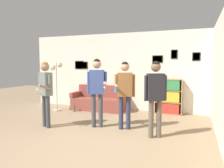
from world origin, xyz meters
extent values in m
plane|color=#937A5B|center=(0.00, 0.00, 0.00)|extent=(20.00, 20.00, 0.00)
cube|color=silver|center=(0.00, 4.04, 1.35)|extent=(7.71, 0.06, 2.70)
cube|color=black|center=(1.51, 4.00, 1.93)|extent=(0.20, 0.02, 0.29)
cube|color=#B2B2BC|center=(1.51, 4.00, 1.93)|extent=(0.16, 0.01, 0.25)
cube|color=black|center=(2.18, 4.00, 1.84)|extent=(0.24, 0.02, 0.26)
cube|color=gray|center=(2.18, 4.00, 1.84)|extent=(0.19, 0.01, 0.22)
cube|color=black|center=(0.98, 4.00, 1.78)|extent=(0.34, 0.02, 0.24)
cube|color=beige|center=(0.98, 4.00, 1.78)|extent=(0.30, 0.01, 0.19)
cube|color=black|center=(-1.99, 4.00, 1.58)|extent=(0.35, 0.02, 0.30)
cube|color=beige|center=(-1.99, 4.00, 1.58)|extent=(0.30, 0.01, 0.26)
cube|color=black|center=(-1.84, 4.00, 1.57)|extent=(0.41, 0.02, 0.27)
cube|color=gray|center=(-1.84, 4.00, 1.57)|extent=(0.37, 0.01, 0.22)
cube|color=silver|center=(2.68, 2.01, 1.35)|extent=(0.06, 6.41, 2.70)
cube|color=brown|center=(-1.00, 3.57, 0.05)|extent=(1.90, 0.80, 0.10)
cube|color=brown|center=(-1.00, 3.57, 0.26)|extent=(1.84, 0.74, 0.32)
cube|color=brown|center=(-1.00, 3.90, 0.63)|extent=(1.84, 0.14, 0.43)
cube|color=brown|center=(-1.89, 3.57, 0.51)|extent=(0.12, 0.74, 0.18)
cube|color=brown|center=(-0.10, 3.57, 0.51)|extent=(0.12, 0.74, 0.18)
cube|color=#A87F51|center=(0.96, 3.82, 0.57)|extent=(0.02, 0.30, 1.14)
cube|color=#A87F51|center=(1.80, 3.82, 0.57)|extent=(0.02, 0.30, 1.14)
cube|color=#A87F51|center=(1.38, 3.97, 0.57)|extent=(0.86, 0.01, 1.14)
cube|color=#A87F51|center=(1.38, 3.82, 0.01)|extent=(0.81, 0.30, 0.02)
cube|color=#A87F51|center=(1.38, 3.82, 1.12)|extent=(0.81, 0.30, 0.02)
cube|color=#A87F51|center=(1.38, 3.82, 0.38)|extent=(0.81, 0.30, 0.02)
cube|color=#A87F51|center=(1.38, 3.82, 0.76)|extent=(0.81, 0.30, 0.02)
cube|color=red|center=(1.38, 3.81, 0.19)|extent=(0.70, 0.26, 0.32)
cube|color=gold|center=(1.38, 3.81, 0.57)|extent=(0.70, 0.26, 0.32)
cube|color=#338447|center=(1.38, 3.81, 0.94)|extent=(0.70, 0.26, 0.32)
cylinder|color=#ADA89E|center=(-2.28, 2.94, 0.01)|extent=(0.28, 0.28, 0.03)
cylinder|color=#ADA89E|center=(-2.28, 2.94, 0.84)|extent=(0.03, 0.03, 1.62)
cylinder|color=#ADA89E|center=(-2.21, 2.94, 1.62)|extent=(0.02, 0.16, 0.02)
sphere|color=beige|center=(-2.14, 2.94, 1.59)|extent=(0.19, 0.19, 0.19)
cylinder|color=#ADA89E|center=(-2.35, 2.94, 1.52)|extent=(0.02, 0.16, 0.02)
sphere|color=beige|center=(-2.42, 2.94, 1.49)|extent=(0.19, 0.19, 0.19)
cylinder|color=#3D4247|center=(-1.42, 1.18, 0.41)|extent=(0.11, 0.11, 0.82)
cylinder|color=#3D4247|center=(-1.25, 1.11, 0.41)|extent=(0.11, 0.11, 0.82)
cube|color=slate|center=(-1.33, 1.15, 1.11)|extent=(0.41, 0.33, 0.58)
sphere|color=#997051|center=(-1.33, 1.15, 1.53)|extent=(0.21, 0.21, 0.21)
sphere|color=brown|center=(-1.33, 1.15, 1.57)|extent=(0.18, 0.18, 0.18)
cylinder|color=slate|center=(-1.14, 1.06, 1.23)|extent=(0.07, 0.07, 0.24)
cylinder|color=#997051|center=(-1.19, 0.93, 1.05)|extent=(0.18, 0.30, 0.18)
cylinder|color=white|center=(-1.25, 0.81, 0.98)|extent=(0.09, 0.14, 0.09)
cylinder|color=slate|center=(-1.53, 1.23, 1.08)|extent=(0.07, 0.07, 0.54)
cylinder|color=#3D4247|center=(-0.21, 1.59, 0.43)|extent=(0.11, 0.11, 0.85)
cylinder|color=#3D4247|center=(-0.04, 1.65, 0.43)|extent=(0.11, 0.11, 0.85)
cube|color=#384C84|center=(-0.13, 1.62, 1.16)|extent=(0.40, 0.30, 0.60)
sphere|color=tan|center=(-0.13, 1.62, 1.60)|extent=(0.22, 0.22, 0.22)
sphere|color=black|center=(-0.13, 1.62, 1.64)|extent=(0.19, 0.19, 0.19)
cylinder|color=#384C84|center=(0.08, 1.69, 1.29)|extent=(0.07, 0.07, 0.26)
cylinder|color=tan|center=(0.12, 1.55, 1.10)|extent=(0.16, 0.31, 0.19)
cylinder|color=white|center=(0.17, 1.42, 1.03)|extent=(0.08, 0.14, 0.09)
cylinder|color=#384C84|center=(-0.33, 1.55, 1.13)|extent=(0.07, 0.07, 0.57)
cylinder|color=#2D334C|center=(0.50, 1.66, 0.41)|extent=(0.11, 0.11, 0.82)
cylinder|color=#2D334C|center=(0.67, 1.73, 0.41)|extent=(0.11, 0.11, 0.82)
cube|color=#936033|center=(0.58, 1.70, 1.11)|extent=(0.41, 0.31, 0.58)
sphere|color=tan|center=(0.58, 1.70, 1.54)|extent=(0.21, 0.21, 0.21)
sphere|color=black|center=(0.58, 1.70, 1.57)|extent=(0.18, 0.18, 0.18)
cylinder|color=#936033|center=(0.79, 1.77, 1.08)|extent=(0.07, 0.07, 0.55)
cylinder|color=#936033|center=(0.38, 1.62, 1.23)|extent=(0.07, 0.07, 0.25)
cylinder|color=tan|center=(0.43, 1.49, 1.05)|extent=(0.16, 0.30, 0.18)
cylinder|color=blue|center=(0.48, 1.37, 1.01)|extent=(0.08, 0.08, 0.10)
cylinder|color=brown|center=(1.31, 1.30, 0.41)|extent=(0.11, 0.11, 0.82)
cylinder|color=brown|center=(1.47, 1.39, 0.41)|extent=(0.11, 0.11, 0.82)
cube|color=#232328|center=(1.39, 1.34, 1.11)|extent=(0.41, 0.35, 0.58)
sphere|color=brown|center=(1.39, 1.34, 1.54)|extent=(0.21, 0.21, 0.21)
sphere|color=black|center=(1.39, 1.34, 1.58)|extent=(0.18, 0.18, 0.18)
cylinder|color=#232328|center=(1.58, 1.45, 1.09)|extent=(0.07, 0.07, 0.55)
cylinder|color=#232328|center=(1.20, 1.24, 1.09)|extent=(0.07, 0.07, 0.55)
cylinder|color=#3D6638|center=(-1.64, 3.02, 0.10)|extent=(0.07, 0.07, 0.19)
cylinder|color=#3D6638|center=(-1.64, 3.02, 0.24)|extent=(0.03, 0.03, 0.08)
cylinder|color=white|center=(1.44, 3.82, 1.19)|extent=(0.08, 0.08, 0.10)
camera|label=1|loc=(2.20, -3.34, 1.59)|focal=35.00mm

